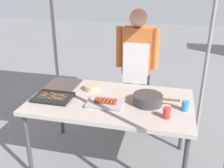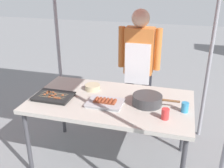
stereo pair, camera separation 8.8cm
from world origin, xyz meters
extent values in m
plane|color=slate|center=(0.00, 0.00, 0.00)|extent=(18.00, 18.00, 0.00)
cube|color=#B7B2A8|center=(0.00, 0.00, 0.73)|extent=(1.60, 0.90, 0.04)
cylinder|color=#3F3F44|center=(-0.74, -0.39, 0.35)|extent=(0.04, 0.04, 0.71)
cylinder|color=#3F3F44|center=(-0.74, 0.39, 0.35)|extent=(0.04, 0.04, 0.71)
cylinder|color=#3F3F44|center=(0.74, 0.39, 0.35)|extent=(0.04, 0.04, 0.71)
cylinder|color=gray|center=(-0.95, 0.80, 1.08)|extent=(0.04, 0.04, 2.17)
cylinder|color=gray|center=(0.95, 0.80, 1.08)|extent=(0.04, 0.04, 2.17)
cube|color=#ADADB2|center=(-0.02, -0.11, 0.76)|extent=(0.33, 0.23, 0.02)
cube|color=#ADADB2|center=(-0.02, -0.11, 0.78)|extent=(0.34, 0.24, 0.01)
cylinder|color=brown|center=(-0.11, -0.11, 0.79)|extent=(0.03, 0.10, 0.03)
cylinder|color=brown|center=(-0.08, -0.11, 0.79)|extent=(0.03, 0.10, 0.03)
cylinder|color=brown|center=(-0.04, -0.11, 0.79)|extent=(0.03, 0.10, 0.03)
cylinder|color=brown|center=(-0.01, -0.11, 0.79)|extent=(0.03, 0.10, 0.03)
cylinder|color=brown|center=(0.03, -0.11, 0.79)|extent=(0.03, 0.10, 0.03)
cylinder|color=brown|center=(0.07, -0.11, 0.79)|extent=(0.03, 0.10, 0.03)
cube|color=black|center=(-0.57, -0.12, 0.76)|extent=(0.37, 0.26, 0.02)
cube|color=black|center=(-0.57, -0.12, 0.78)|extent=(0.38, 0.27, 0.01)
cylinder|color=tan|center=(-0.57, -0.17, 0.78)|extent=(0.28, 0.01, 0.01)
cube|color=#9E512D|center=(-0.47, -0.17, 0.78)|extent=(0.02, 0.02, 0.02)
cube|color=#9E512D|center=(-0.58, -0.17, 0.78)|extent=(0.02, 0.02, 0.02)
cube|color=#9E512D|center=(-0.52, -0.17, 0.78)|extent=(0.02, 0.02, 0.02)
cube|color=#9E512D|center=(-0.50, -0.17, 0.78)|extent=(0.02, 0.02, 0.02)
cylinder|color=tan|center=(-0.57, -0.13, 0.78)|extent=(0.28, 0.01, 0.01)
cube|color=#9E512D|center=(-0.59, -0.13, 0.78)|extent=(0.02, 0.02, 0.02)
cube|color=#9E512D|center=(-0.56, -0.13, 0.78)|extent=(0.02, 0.02, 0.02)
cube|color=#9E512D|center=(-0.65, -0.13, 0.78)|extent=(0.02, 0.02, 0.02)
cube|color=#9E512D|center=(-0.59, -0.13, 0.78)|extent=(0.02, 0.02, 0.02)
cylinder|color=tan|center=(-0.57, -0.10, 0.78)|extent=(0.28, 0.01, 0.01)
cube|color=#9E512D|center=(-0.55, -0.10, 0.78)|extent=(0.02, 0.02, 0.02)
cube|color=#9E512D|center=(-0.65, -0.10, 0.78)|extent=(0.02, 0.02, 0.02)
cube|color=#9E512D|center=(-0.47, -0.10, 0.78)|extent=(0.02, 0.02, 0.02)
cylinder|color=tan|center=(-0.57, -0.06, 0.78)|extent=(0.28, 0.01, 0.01)
cube|color=#9E512D|center=(-0.63, -0.06, 0.78)|extent=(0.02, 0.02, 0.02)
cube|color=#9E512D|center=(-0.60, -0.06, 0.78)|extent=(0.02, 0.02, 0.02)
cube|color=#9E512D|center=(-0.64, -0.06, 0.78)|extent=(0.02, 0.02, 0.02)
cube|color=#9E512D|center=(-0.66, -0.06, 0.78)|extent=(0.02, 0.02, 0.02)
cylinder|color=#38383A|center=(0.36, 0.00, 0.80)|extent=(0.28, 0.28, 0.10)
cylinder|color=brown|center=(0.58, 0.00, 0.82)|extent=(0.16, 0.02, 0.02)
cylinder|color=#386B33|center=(0.36, 0.00, 0.84)|extent=(0.26, 0.26, 0.01)
cylinder|color=#BFB28C|center=(-0.26, 0.19, 0.78)|extent=(0.16, 0.16, 0.06)
cylinder|color=#338CBF|center=(0.71, -0.05, 0.80)|extent=(0.06, 0.06, 0.09)
cylinder|color=red|center=(0.55, -0.23, 0.80)|extent=(0.07, 0.07, 0.10)
cylinder|color=black|center=(0.03, 0.78, 0.39)|extent=(0.12, 0.12, 0.78)
cylinder|color=black|center=(0.25, 0.78, 0.39)|extent=(0.12, 0.12, 0.78)
cube|color=#CC7233|center=(0.14, 0.78, 1.06)|extent=(0.34, 0.20, 0.55)
cube|color=white|center=(0.14, 0.67, 0.92)|extent=(0.30, 0.02, 0.50)
cylinder|color=#CC7233|center=(-0.08, 0.78, 1.09)|extent=(0.08, 0.08, 0.50)
cylinder|color=#CC7233|center=(0.36, 0.78, 1.09)|extent=(0.08, 0.08, 0.50)
sphere|color=#D8B293|center=(0.14, 0.78, 1.44)|extent=(0.21, 0.21, 0.21)
camera|label=1|loc=(0.54, -2.22, 1.89)|focal=41.07mm
camera|label=2|loc=(0.63, -2.19, 1.89)|focal=41.07mm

